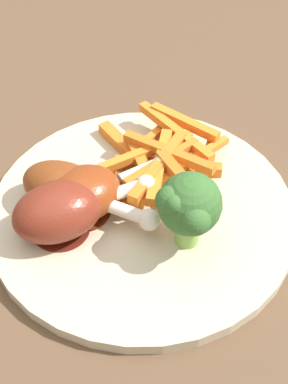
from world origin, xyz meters
name	(u,v)px	position (x,y,z in m)	size (l,w,h in m)	color
dining_table	(151,261)	(0.00, 0.00, 0.62)	(1.20, 0.83, 0.72)	brown
dinner_plate	(144,212)	(-0.02, 0.00, 0.72)	(0.28, 0.28, 0.01)	beige
broccoli_floret_front	(189,206)	(-0.04, -0.05, 0.77)	(0.06, 0.05, 0.07)	#86B751
carrot_fries_pile	(162,158)	(0.03, 0.01, 0.74)	(0.14, 0.14, 0.03)	orange
chicken_drumstick_near	(62,210)	(-0.07, 0.05, 0.75)	(0.12, 0.11, 0.05)	#531910
chicken_drumstick_far	(85,193)	(-0.05, 0.04, 0.75)	(0.12, 0.09, 0.04)	#5E200D
chicken_drumstick_extra	(69,190)	(-0.05, 0.06, 0.75)	(0.05, 0.13, 0.04)	#59230E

